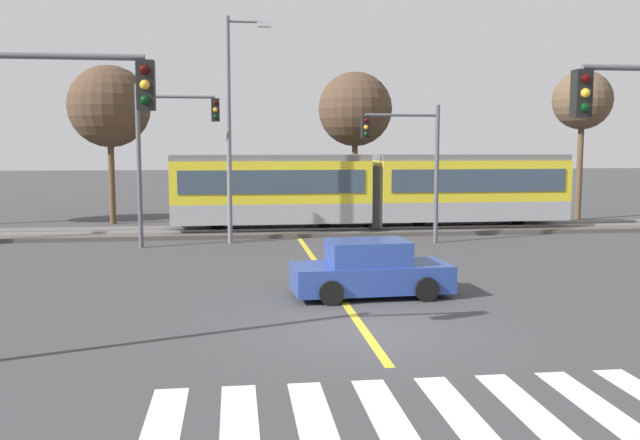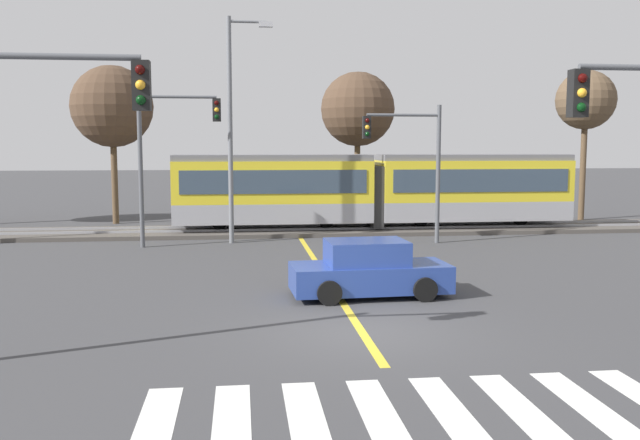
% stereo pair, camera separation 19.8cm
% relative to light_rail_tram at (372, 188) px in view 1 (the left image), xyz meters
% --- Properties ---
extents(ground_plane, '(200.00, 200.00, 0.00)m').
position_rel_light_rail_tram_xyz_m(ground_plane, '(-3.65, -16.93, -2.05)').
color(ground_plane, '#3D3D3F').
extents(track_bed, '(120.00, 4.00, 0.18)m').
position_rel_light_rail_tram_xyz_m(track_bed, '(-3.65, 0.01, -1.96)').
color(track_bed, '#4C4742').
rests_on(track_bed, ground).
extents(rail_near, '(120.00, 0.08, 0.10)m').
position_rel_light_rail_tram_xyz_m(rail_near, '(-3.65, -0.71, -1.82)').
color(rail_near, '#939399').
rests_on(rail_near, track_bed).
extents(rail_far, '(120.00, 0.08, 0.10)m').
position_rel_light_rail_tram_xyz_m(rail_far, '(-3.65, 0.73, -1.82)').
color(rail_far, '#939399').
rests_on(rail_far, track_bed).
extents(light_rail_tram, '(18.50, 2.64, 3.43)m').
position_rel_light_rail_tram_xyz_m(light_rail_tram, '(0.00, 0.00, 0.00)').
color(light_rail_tram, '#9E9EA3').
rests_on(light_rail_tram, track_bed).
extents(crosswalk_stripe_0, '(0.57, 2.80, 0.01)m').
position_rel_light_rail_tram_xyz_m(crosswalk_stripe_0, '(-7.50, -21.46, -2.04)').
color(crosswalk_stripe_0, silver).
rests_on(crosswalk_stripe_0, ground).
extents(crosswalk_stripe_1, '(0.57, 2.80, 0.01)m').
position_rel_light_rail_tram_xyz_m(crosswalk_stripe_1, '(-6.40, -21.46, -2.04)').
color(crosswalk_stripe_1, silver).
rests_on(crosswalk_stripe_1, ground).
extents(crosswalk_stripe_2, '(0.57, 2.80, 0.01)m').
position_rel_light_rail_tram_xyz_m(crosswalk_stripe_2, '(-5.30, -21.47, -2.04)').
color(crosswalk_stripe_2, silver).
rests_on(crosswalk_stripe_2, ground).
extents(crosswalk_stripe_3, '(0.57, 2.80, 0.01)m').
position_rel_light_rail_tram_xyz_m(crosswalk_stripe_3, '(-4.20, -21.47, -2.04)').
color(crosswalk_stripe_3, silver).
rests_on(crosswalk_stripe_3, ground).
extents(crosswalk_stripe_4, '(0.57, 2.80, 0.01)m').
position_rel_light_rail_tram_xyz_m(crosswalk_stripe_4, '(-3.10, -21.47, -2.04)').
color(crosswalk_stripe_4, silver).
rests_on(crosswalk_stripe_4, ground).
extents(crosswalk_stripe_5, '(0.57, 2.80, 0.01)m').
position_rel_light_rail_tram_xyz_m(crosswalk_stripe_5, '(-2.00, -21.47, -2.04)').
color(crosswalk_stripe_5, silver).
rests_on(crosswalk_stripe_5, ground).
extents(crosswalk_stripe_6, '(0.57, 2.80, 0.01)m').
position_rel_light_rail_tram_xyz_m(crosswalk_stripe_6, '(-0.90, -21.48, -2.04)').
color(crosswalk_stripe_6, silver).
rests_on(crosswalk_stripe_6, ground).
extents(lane_centre_line, '(0.20, 17.48, 0.01)m').
position_rel_light_rail_tram_xyz_m(lane_centre_line, '(-3.65, -10.73, -2.05)').
color(lane_centre_line, gold).
rests_on(lane_centre_line, ground).
extents(sedan_crossing, '(4.28, 2.07, 1.52)m').
position_rel_light_rail_tram_xyz_m(sedan_crossing, '(-2.84, -13.61, -1.35)').
color(sedan_crossing, '#284293').
rests_on(sedan_crossing, ground).
extents(traffic_light_near_left, '(3.75, 0.38, 6.12)m').
position_rel_light_rail_tram_xyz_m(traffic_light_near_left, '(-10.26, -18.35, 1.96)').
color(traffic_light_near_left, '#515459').
rests_on(traffic_light_near_left, ground).
extents(traffic_light_far_right, '(3.25, 0.38, 5.68)m').
position_rel_light_rail_tram_xyz_m(traffic_light_far_right, '(0.75, -4.09, 1.69)').
color(traffic_light_far_right, '#515459').
rests_on(traffic_light_far_right, ground).
extents(traffic_light_far_left, '(3.25, 0.38, 6.40)m').
position_rel_light_rail_tram_xyz_m(traffic_light_far_left, '(-9.09, -3.92, 2.11)').
color(traffic_light_far_left, '#515459').
rests_on(traffic_light_far_left, ground).
extents(street_lamp_centre, '(1.87, 0.28, 9.19)m').
position_rel_light_rail_tram_xyz_m(street_lamp_centre, '(-6.47, -3.12, 3.09)').
color(street_lamp_centre, slate).
rests_on(street_lamp_centre, ground).
extents(bare_tree_west, '(4.15, 4.15, 8.08)m').
position_rel_light_rail_tram_xyz_m(bare_tree_west, '(-12.68, 4.67, 3.94)').
color(bare_tree_west, brown).
rests_on(bare_tree_west, ground).
extents(bare_tree_east, '(4.05, 4.05, 8.04)m').
position_rel_light_rail_tram_xyz_m(bare_tree_east, '(0.20, 5.81, 3.94)').
color(bare_tree_east, brown).
rests_on(bare_tree_east, ground).
extents(bare_tree_far_east, '(3.15, 3.15, 8.03)m').
position_rel_light_rail_tram_xyz_m(bare_tree_far_east, '(12.18, 3.55, 4.34)').
color(bare_tree_far_east, brown).
rests_on(bare_tree_far_east, ground).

